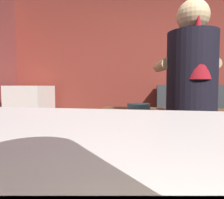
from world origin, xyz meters
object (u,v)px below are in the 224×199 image
bartender (191,106)px  bottle_vinegar (201,79)px  mini_fridge (31,122)px  chefs_knife (216,112)px  mixing_bowl (139,107)px  pint_glass_far (170,11)px  bottle_hot_sauce (192,78)px

bartender → bottle_vinegar: (0.43, 1.67, 0.24)m
mini_fridge → chefs_knife: mini_fridge is taller
bottle_vinegar → chefs_knife: bearing=-96.7°
mixing_bowl → pint_glass_far: bearing=-86.6°
bartender → mixing_bowl: (-0.39, 0.47, -0.06)m
mixing_bowl → bottle_vinegar: size_ratio=1.05×
pint_glass_far → chefs_knife: bearing=73.8°
bartender → pint_glass_far: bearing=160.1°
mini_fridge → bottle_vinegar: 2.66m
pint_glass_far → bottle_hot_sauce: size_ratio=0.57×
bottle_hot_sauce → pint_glass_far: bearing=-100.5°
bottle_hot_sauce → bottle_vinegar: bearing=33.5°
mixing_bowl → chefs_knife: size_ratio=0.91×
mixing_bowl → bottle_hot_sauce: bottle_hot_sauce is taller
mini_fridge → bottle_vinegar: bearing=4.9°
bartender → bottle_hot_sauce: 1.63m
bartender → mixing_bowl: 0.62m
mixing_bowl → bottle_vinegar: 1.48m
bartender → chefs_knife: bartender is taller
mini_fridge → pint_glass_far: 3.54m
chefs_knife → bottle_vinegar: (0.15, 1.27, 0.32)m
mini_fridge → pint_glass_far: pint_glass_far is taller
mixing_bowl → chefs_knife: mixing_bowl is taller
pint_glass_far → bottle_vinegar: 3.25m
bartender → bottle_hot_sauce: bartender is taller
chefs_knife → bottle_hot_sauce: bearing=102.1°
mixing_bowl → pint_glass_far: 1.99m
bartender → mixing_bowl: bartender is taller
bottle_vinegar → mixing_bowl: bearing=-124.3°
bartender → bottle_vinegar: 1.74m
mixing_bowl → bottle_hot_sauce: size_ratio=0.93×
mini_fridge → chefs_knife: size_ratio=4.81×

